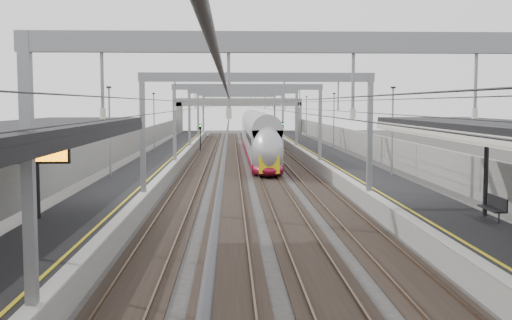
{
  "coord_description": "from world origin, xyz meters",
  "views": [
    {
      "loc": [
        -1.45,
        -13.44,
        5.88
      ],
      "look_at": [
        0.0,
        23.47,
        2.65
      ],
      "focal_mm": 45.0,
      "sensor_mm": 36.0,
      "label": 1
    }
  ],
  "objects": [
    {
      "name": "bench",
      "position": [
        9.62,
        12.77,
        1.62
      ],
      "size": [
        0.54,
        1.98,
        1.02
      ],
      "color": "black",
      "rests_on": "platform_right"
    },
    {
      "name": "platform_right",
      "position": [
        8.0,
        45.0,
        0.5
      ],
      "size": [
        4.0,
        120.0,
        1.0
      ],
      "primitive_type": "cube",
      "color": "black",
      "rests_on": "ground"
    },
    {
      "name": "train",
      "position": [
        1.5,
        57.1,
        1.98
      ],
      "size": [
        2.54,
        46.32,
        4.03
      ],
      "color": "maroon",
      "rests_on": "ground"
    },
    {
      "name": "tracks",
      "position": [
        0.0,
        45.0,
        0.05
      ],
      "size": [
        11.4,
        140.0,
        0.2
      ],
      "color": "black",
      "rests_on": "ground"
    },
    {
      "name": "wall_right",
      "position": [
        11.2,
        45.0,
        1.6
      ],
      "size": [
        0.3,
        120.0,
        3.2
      ],
      "primitive_type": "cube",
      "color": "gray",
      "rests_on": "ground"
    },
    {
      "name": "wall_left",
      "position": [
        -11.2,
        45.0,
        1.6
      ],
      "size": [
        0.3,
        120.0,
        3.2
      ],
      "primitive_type": "cube",
      "color": "gray",
      "rests_on": "ground"
    },
    {
      "name": "platform_left",
      "position": [
        -8.0,
        45.0,
        0.5
      ],
      "size": [
        4.0,
        120.0,
        1.0
      ],
      "primitive_type": "cube",
      "color": "black",
      "rests_on": "ground"
    },
    {
      "name": "overhead_line",
      "position": [
        0.0,
        51.62,
        6.14
      ],
      "size": [
        13.0,
        140.0,
        6.6
      ],
      "color": "gray",
      "rests_on": "platform_left"
    },
    {
      "name": "signal_red_far",
      "position": [
        5.4,
        71.55,
        2.42
      ],
      "size": [
        0.32,
        0.32,
        3.48
      ],
      "color": "black",
      "rests_on": "ground"
    },
    {
      "name": "signal_red_near",
      "position": [
        3.2,
        64.43,
        2.42
      ],
      "size": [
        0.32,
        0.32,
        3.48
      ],
      "color": "black",
      "rests_on": "ground"
    },
    {
      "name": "overbridge",
      "position": [
        0.0,
        100.0,
        5.31
      ],
      "size": [
        22.0,
        2.2,
        6.9
      ],
      "color": "gray",
      "rests_on": "ground"
    },
    {
      "name": "signal_green",
      "position": [
        -5.2,
        65.35,
        2.42
      ],
      "size": [
        0.32,
        0.32,
        3.48
      ],
      "color": "black",
      "rests_on": "ground"
    }
  ]
}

